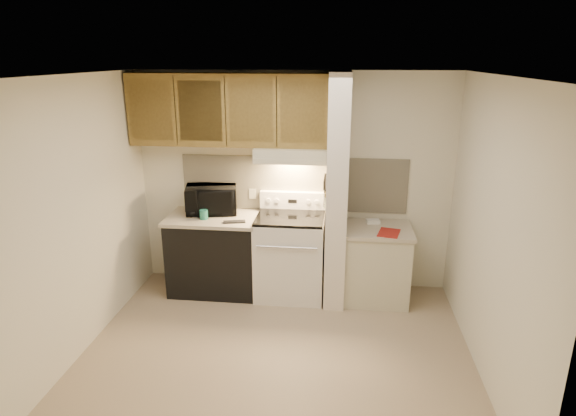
# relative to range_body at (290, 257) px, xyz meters

# --- Properties ---
(floor) EXTENTS (3.60, 3.60, 0.00)m
(floor) POSITION_rel_range_body_xyz_m (0.00, -1.16, -0.46)
(floor) COLOR tan
(floor) RESTS_ON ground
(ceiling) EXTENTS (3.60, 3.60, 0.00)m
(ceiling) POSITION_rel_range_body_xyz_m (0.00, -1.16, 2.04)
(ceiling) COLOR white
(ceiling) RESTS_ON wall_back
(wall_back) EXTENTS (3.60, 2.50, 0.02)m
(wall_back) POSITION_rel_range_body_xyz_m (0.00, 0.34, 0.79)
(wall_back) COLOR beige
(wall_back) RESTS_ON floor
(wall_left) EXTENTS (0.02, 3.00, 2.50)m
(wall_left) POSITION_rel_range_body_xyz_m (-1.80, -1.16, 0.79)
(wall_left) COLOR beige
(wall_left) RESTS_ON floor
(wall_right) EXTENTS (0.02, 3.00, 2.50)m
(wall_right) POSITION_rel_range_body_xyz_m (1.80, -1.16, 0.79)
(wall_right) COLOR beige
(wall_right) RESTS_ON floor
(backsplash) EXTENTS (2.60, 0.02, 0.63)m
(backsplash) POSITION_rel_range_body_xyz_m (0.00, 0.33, 0.78)
(backsplash) COLOR beige
(backsplash) RESTS_ON wall_back
(range_body) EXTENTS (0.76, 0.65, 0.92)m
(range_body) POSITION_rel_range_body_xyz_m (0.00, 0.00, 0.00)
(range_body) COLOR silver
(range_body) RESTS_ON floor
(oven_window) EXTENTS (0.50, 0.01, 0.30)m
(oven_window) POSITION_rel_range_body_xyz_m (0.00, -0.32, 0.04)
(oven_window) COLOR black
(oven_window) RESTS_ON range_body
(oven_handle) EXTENTS (0.65, 0.02, 0.02)m
(oven_handle) POSITION_rel_range_body_xyz_m (0.00, -0.35, 0.26)
(oven_handle) COLOR silver
(oven_handle) RESTS_ON range_body
(cooktop) EXTENTS (0.74, 0.64, 0.03)m
(cooktop) POSITION_rel_range_body_xyz_m (0.00, 0.00, 0.48)
(cooktop) COLOR black
(cooktop) RESTS_ON range_body
(range_backguard) EXTENTS (0.76, 0.08, 0.20)m
(range_backguard) POSITION_rel_range_body_xyz_m (0.00, 0.28, 0.59)
(range_backguard) COLOR silver
(range_backguard) RESTS_ON range_body
(range_display) EXTENTS (0.10, 0.01, 0.04)m
(range_display) POSITION_rel_range_body_xyz_m (0.00, 0.24, 0.59)
(range_display) COLOR black
(range_display) RESTS_ON range_backguard
(range_knob_left_outer) EXTENTS (0.05, 0.02, 0.05)m
(range_knob_left_outer) POSITION_rel_range_body_xyz_m (-0.28, 0.24, 0.59)
(range_knob_left_outer) COLOR silver
(range_knob_left_outer) RESTS_ON range_backguard
(range_knob_left_inner) EXTENTS (0.05, 0.02, 0.05)m
(range_knob_left_inner) POSITION_rel_range_body_xyz_m (-0.18, 0.24, 0.59)
(range_knob_left_inner) COLOR silver
(range_knob_left_inner) RESTS_ON range_backguard
(range_knob_right_inner) EXTENTS (0.05, 0.02, 0.05)m
(range_knob_right_inner) POSITION_rel_range_body_xyz_m (0.18, 0.24, 0.59)
(range_knob_right_inner) COLOR silver
(range_knob_right_inner) RESTS_ON range_backguard
(range_knob_right_outer) EXTENTS (0.05, 0.02, 0.05)m
(range_knob_right_outer) POSITION_rel_range_body_xyz_m (0.28, 0.24, 0.59)
(range_knob_right_outer) COLOR silver
(range_knob_right_outer) RESTS_ON range_backguard
(dishwasher_front) EXTENTS (1.00, 0.63, 0.87)m
(dishwasher_front) POSITION_rel_range_body_xyz_m (-0.88, 0.01, -0.03)
(dishwasher_front) COLOR black
(dishwasher_front) RESTS_ON floor
(left_countertop) EXTENTS (1.04, 0.67, 0.04)m
(left_countertop) POSITION_rel_range_body_xyz_m (-0.88, 0.01, 0.43)
(left_countertop) COLOR #B4A892
(left_countertop) RESTS_ON dishwasher_front
(spoon_rest) EXTENTS (0.25, 0.13, 0.02)m
(spoon_rest) POSITION_rel_range_body_xyz_m (-0.60, -0.17, 0.46)
(spoon_rest) COLOR black
(spoon_rest) RESTS_ON left_countertop
(teal_jar) EXTENTS (0.10, 0.10, 0.10)m
(teal_jar) POSITION_rel_range_body_xyz_m (-0.96, -0.09, 0.50)
(teal_jar) COLOR #1F705F
(teal_jar) RESTS_ON left_countertop
(outlet) EXTENTS (0.08, 0.01, 0.12)m
(outlet) POSITION_rel_range_body_xyz_m (-0.48, 0.32, 0.64)
(outlet) COLOR beige
(outlet) RESTS_ON backsplash
(microwave) EXTENTS (0.64, 0.50, 0.32)m
(microwave) POSITION_rel_range_body_xyz_m (-0.93, 0.15, 0.61)
(microwave) COLOR black
(microwave) RESTS_ON left_countertop
(partition_pillar) EXTENTS (0.22, 0.70, 2.50)m
(partition_pillar) POSITION_rel_range_body_xyz_m (0.51, -0.01, 0.79)
(partition_pillar) COLOR silver
(partition_pillar) RESTS_ON floor
(pillar_trim) EXTENTS (0.01, 0.70, 0.04)m
(pillar_trim) POSITION_rel_range_body_xyz_m (0.39, -0.01, 0.84)
(pillar_trim) COLOR olive
(pillar_trim) RESTS_ON partition_pillar
(knife_strip) EXTENTS (0.02, 0.42, 0.04)m
(knife_strip) POSITION_rel_range_body_xyz_m (0.39, -0.06, 0.86)
(knife_strip) COLOR black
(knife_strip) RESTS_ON partition_pillar
(knife_blade_a) EXTENTS (0.01, 0.03, 0.16)m
(knife_blade_a) POSITION_rel_range_body_xyz_m (0.38, -0.22, 0.76)
(knife_blade_a) COLOR silver
(knife_blade_a) RESTS_ON knife_strip
(knife_handle_a) EXTENTS (0.02, 0.02, 0.10)m
(knife_handle_a) POSITION_rel_range_body_xyz_m (0.38, -0.22, 0.91)
(knife_handle_a) COLOR black
(knife_handle_a) RESTS_ON knife_strip
(knife_blade_b) EXTENTS (0.01, 0.04, 0.18)m
(knife_blade_b) POSITION_rel_range_body_xyz_m (0.38, -0.13, 0.75)
(knife_blade_b) COLOR silver
(knife_blade_b) RESTS_ON knife_strip
(knife_handle_b) EXTENTS (0.02, 0.02, 0.10)m
(knife_handle_b) POSITION_rel_range_body_xyz_m (0.38, -0.13, 0.91)
(knife_handle_b) COLOR black
(knife_handle_b) RESTS_ON knife_strip
(knife_blade_c) EXTENTS (0.01, 0.04, 0.20)m
(knife_blade_c) POSITION_rel_range_body_xyz_m (0.38, -0.05, 0.74)
(knife_blade_c) COLOR silver
(knife_blade_c) RESTS_ON knife_strip
(knife_handle_c) EXTENTS (0.02, 0.02, 0.10)m
(knife_handle_c) POSITION_rel_range_body_xyz_m (0.38, -0.06, 0.91)
(knife_handle_c) COLOR black
(knife_handle_c) RESTS_ON knife_strip
(knife_blade_d) EXTENTS (0.01, 0.04, 0.16)m
(knife_blade_d) POSITION_rel_range_body_xyz_m (0.38, 0.02, 0.76)
(knife_blade_d) COLOR silver
(knife_blade_d) RESTS_ON knife_strip
(knife_handle_d) EXTENTS (0.02, 0.02, 0.10)m
(knife_handle_d) POSITION_rel_range_body_xyz_m (0.38, 0.02, 0.91)
(knife_handle_d) COLOR black
(knife_handle_d) RESTS_ON knife_strip
(knife_blade_e) EXTENTS (0.01, 0.04, 0.18)m
(knife_blade_e) POSITION_rel_range_body_xyz_m (0.38, 0.11, 0.75)
(knife_blade_e) COLOR silver
(knife_blade_e) RESTS_ON knife_strip
(knife_handle_e) EXTENTS (0.02, 0.02, 0.10)m
(knife_handle_e) POSITION_rel_range_body_xyz_m (0.38, 0.10, 0.91)
(knife_handle_e) COLOR black
(knife_handle_e) RESTS_ON knife_strip
(oven_mitt) EXTENTS (0.03, 0.10, 0.24)m
(oven_mitt) POSITION_rel_range_body_xyz_m (0.38, 0.17, 0.67)
(oven_mitt) COLOR gray
(oven_mitt) RESTS_ON partition_pillar
(right_cab_base) EXTENTS (0.70, 0.60, 0.81)m
(right_cab_base) POSITION_rel_range_body_xyz_m (0.97, -0.01, -0.06)
(right_cab_base) COLOR beige
(right_cab_base) RESTS_ON floor
(right_countertop) EXTENTS (0.74, 0.64, 0.04)m
(right_countertop) POSITION_rel_range_body_xyz_m (0.97, -0.01, 0.37)
(right_countertop) COLOR #B4A892
(right_countertop) RESTS_ON right_cab_base
(red_folder) EXTENTS (0.27, 0.33, 0.01)m
(red_folder) POSITION_rel_range_body_xyz_m (1.07, -0.16, 0.39)
(red_folder) COLOR maroon
(red_folder) RESTS_ON right_countertop
(white_box) EXTENTS (0.16, 0.12, 0.04)m
(white_box) POSITION_rel_range_body_xyz_m (0.92, 0.15, 0.41)
(white_box) COLOR white
(white_box) RESTS_ON right_countertop
(range_hood) EXTENTS (0.78, 0.44, 0.15)m
(range_hood) POSITION_rel_range_body_xyz_m (0.00, 0.12, 1.17)
(range_hood) COLOR beige
(range_hood) RESTS_ON upper_cabinets
(hood_lip) EXTENTS (0.78, 0.04, 0.06)m
(hood_lip) POSITION_rel_range_body_xyz_m (0.00, -0.08, 1.12)
(hood_lip) COLOR beige
(hood_lip) RESTS_ON range_hood
(upper_cabinets) EXTENTS (2.18, 0.33, 0.77)m
(upper_cabinets) POSITION_rel_range_body_xyz_m (-0.69, 0.17, 1.62)
(upper_cabinets) COLOR olive
(upper_cabinets) RESTS_ON wall_back
(cab_door_a) EXTENTS (0.46, 0.01, 0.63)m
(cab_door_a) POSITION_rel_range_body_xyz_m (-1.51, 0.01, 1.62)
(cab_door_a) COLOR olive
(cab_door_a) RESTS_ON upper_cabinets
(cab_gap_a) EXTENTS (0.01, 0.01, 0.73)m
(cab_gap_a) POSITION_rel_range_body_xyz_m (-1.23, 0.01, 1.62)
(cab_gap_a) COLOR black
(cab_gap_a) RESTS_ON upper_cabinets
(cab_door_b) EXTENTS (0.46, 0.01, 0.63)m
(cab_door_b) POSITION_rel_range_body_xyz_m (-0.96, 0.01, 1.62)
(cab_door_b) COLOR olive
(cab_door_b) RESTS_ON upper_cabinets
(cab_gap_b) EXTENTS (0.01, 0.01, 0.73)m
(cab_gap_b) POSITION_rel_range_body_xyz_m (-0.69, 0.01, 1.62)
(cab_gap_b) COLOR black
(cab_gap_b) RESTS_ON upper_cabinets
(cab_door_c) EXTENTS (0.46, 0.01, 0.63)m
(cab_door_c) POSITION_rel_range_body_xyz_m (-0.42, 0.01, 1.62)
(cab_door_c) COLOR olive
(cab_door_c) RESTS_ON upper_cabinets
(cab_gap_c) EXTENTS (0.01, 0.01, 0.73)m
(cab_gap_c) POSITION_rel_range_body_xyz_m (-0.14, 0.01, 1.62)
(cab_gap_c) COLOR black
(cab_gap_c) RESTS_ON upper_cabinets
(cab_door_d) EXTENTS (0.46, 0.01, 0.63)m
(cab_door_d) POSITION_rel_range_body_xyz_m (0.13, 0.01, 1.62)
(cab_door_d) COLOR olive
(cab_door_d) RESTS_ON upper_cabinets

